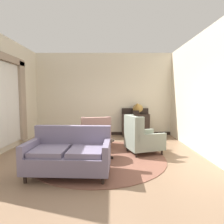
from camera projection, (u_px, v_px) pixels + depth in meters
name	position (u px, v px, depth m)	size (l,w,h in m)	color
ground	(98.00, 161.00, 4.42)	(8.71, 8.71, 0.00)	#896B51
wall_back	(103.00, 95.00, 7.39)	(5.60, 0.08, 3.25)	beige
wall_left	(4.00, 94.00, 5.20)	(0.08, 4.36, 3.25)	beige
wall_right	(196.00, 94.00, 5.23)	(0.08, 4.36, 3.25)	beige
baseboard_back	(103.00, 133.00, 7.46)	(5.44, 0.03, 0.12)	black
area_rug	(99.00, 157.00, 4.72)	(3.34, 3.34, 0.01)	brown
window_with_curtains	(6.00, 98.00, 5.14)	(0.12, 2.01, 2.61)	silver
coffee_table	(98.00, 143.00, 4.55)	(0.77, 0.77, 0.51)	black
porcelain_vase	(98.00, 133.00, 4.48)	(0.16, 0.16, 0.35)	#4C7A66
settee	(69.00, 155.00, 3.66)	(1.64, 0.93, 0.94)	slate
armchair_foreground_right	(95.00, 134.00, 5.60)	(1.01, 0.98, 0.96)	tan
armchair_back_corner	(140.00, 138.00, 5.01)	(1.09, 0.98, 1.05)	gray
side_table	(132.00, 134.00, 5.51)	(0.52, 0.52, 0.73)	black
sideboard	(135.00, 123.00, 7.19)	(1.05, 0.38, 1.09)	black
gramophone	(137.00, 107.00, 7.04)	(0.51, 0.60, 0.58)	black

